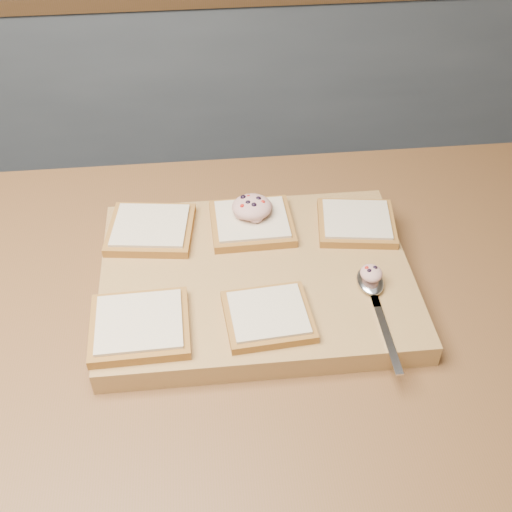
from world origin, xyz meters
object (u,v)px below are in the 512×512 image
(bread_far_center, at_px, (252,223))
(tuna_salad_dollop, at_px, (252,207))
(cutting_board, at_px, (256,278))
(spoon, at_px, (372,288))

(bread_far_center, xyz_separation_m, tuna_salad_dollop, (0.00, 0.01, 0.02))
(bread_far_center, bearing_deg, cutting_board, -92.02)
(cutting_board, height_order, tuna_salad_dollop, tuna_salad_dollop)
(tuna_salad_dollop, xyz_separation_m, spoon, (0.15, -0.16, -0.03))
(spoon, bearing_deg, cutting_board, 159.26)
(cutting_board, relative_size, tuna_salad_dollop, 7.21)
(cutting_board, distance_m, bread_far_center, 0.10)
(bread_far_center, height_order, tuna_salad_dollop, tuna_salad_dollop)
(cutting_board, bearing_deg, bread_far_center, 87.98)
(cutting_board, xyz_separation_m, bread_far_center, (0.00, 0.10, 0.03))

